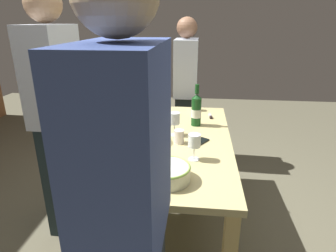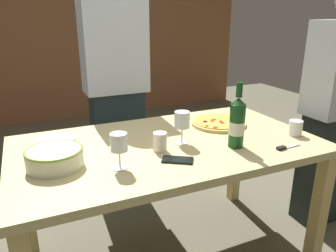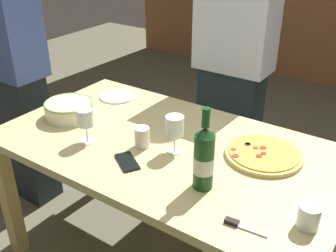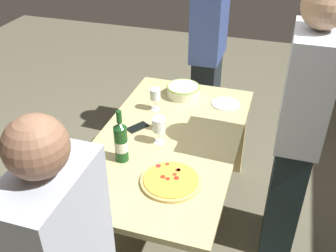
{
  "view_description": "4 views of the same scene",
  "coord_description": "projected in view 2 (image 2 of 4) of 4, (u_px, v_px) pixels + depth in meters",
  "views": [
    {
      "loc": [
        -1.9,
        -0.21,
        1.55
      ],
      "look_at": [
        0.0,
        0.0,
        0.84
      ],
      "focal_mm": 30.65,
      "sensor_mm": 36.0,
      "label": 1
    },
    {
      "loc": [
        -0.65,
        -1.46,
        1.39
      ],
      "look_at": [
        0.0,
        0.0,
        0.84
      ],
      "focal_mm": 34.53,
      "sensor_mm": 36.0,
      "label": 2
    },
    {
      "loc": [
        0.89,
        -1.31,
        1.68
      ],
      "look_at": [
        0.0,
        0.0,
        0.84
      ],
      "focal_mm": 42.52,
      "sensor_mm": 36.0,
      "label": 3
    },
    {
      "loc": [
        1.98,
        0.62,
        2.19
      ],
      "look_at": [
        0.0,
        0.0,
        0.84
      ],
      "focal_mm": 41.84,
      "sensor_mm": 36.0,
      "label": 4
    }
  ],
  "objects": [
    {
      "name": "side_plate",
      "position": [
        56.0,
        139.0,
        1.75
      ],
      "size": [
        0.21,
        0.21,
        0.01
      ],
      "primitive_type": "cylinder",
      "color": "white",
      "rests_on": "dining_table"
    },
    {
      "name": "person_guest_left",
      "position": [
        335.0,
        111.0,
        2.1
      ],
      "size": [
        0.42,
        0.24,
        1.58
      ],
      "rotation": [
        0.0,
        0.0,
        3.09
      ],
      "color": "#202827",
      "rests_on": "ground"
    },
    {
      "name": "cell_phone",
      "position": [
        178.0,
        160.0,
        1.5
      ],
      "size": [
        0.16,
        0.14,
        0.01
      ],
      "primitive_type": "cube",
      "rotation": [
        0.0,
        0.0,
        1.0
      ],
      "color": "black",
      "rests_on": "dining_table"
    },
    {
      "name": "cup_ceramic",
      "position": [
        295.0,
        128.0,
        1.81
      ],
      "size": [
        0.08,
        0.08,
        0.09
      ],
      "primitive_type": "cylinder",
      "color": "white",
      "rests_on": "dining_table"
    },
    {
      "name": "wine_bottle",
      "position": [
        237.0,
        122.0,
        1.62
      ],
      "size": [
        0.08,
        0.08,
        0.34
      ],
      "color": "#15451A",
      "rests_on": "dining_table"
    },
    {
      "name": "dining_table",
      "position": [
        168.0,
        158.0,
        1.75
      ],
      "size": [
        1.6,
        0.9,
        0.75
      ],
      "color": "#CABB7B",
      "rests_on": "ground"
    },
    {
      "name": "pizza",
      "position": [
        218.0,
        123.0,
        2.0
      ],
      "size": [
        0.34,
        0.34,
        0.03
      ],
      "color": "tan",
      "rests_on": "dining_table"
    },
    {
      "name": "person_host",
      "position": [
        116.0,
        87.0,
        2.32
      ],
      "size": [
        0.44,
        0.24,
        1.77
      ],
      "rotation": [
        0.0,
        0.0,
        -1.49
      ],
      "color": "#1C2A2E",
      "rests_on": "ground"
    },
    {
      "name": "wine_glass_by_bottle",
      "position": [
        182.0,
        120.0,
        1.67
      ],
      "size": [
        0.08,
        0.08,
        0.17
      ],
      "color": "white",
      "rests_on": "dining_table"
    },
    {
      "name": "brick_wall_back",
      "position": [
        69.0,
        16.0,
        4.27
      ],
      "size": [
        5.02,
        0.16,
        2.77
      ],
      "primitive_type": "cube",
      "color": "#905A36",
      "rests_on": "ground"
    },
    {
      "name": "pizza_knife",
      "position": [
        285.0,
        147.0,
        1.64
      ],
      "size": [
        0.15,
        0.03,
        0.02
      ],
      "color": "silver",
      "rests_on": "dining_table"
    },
    {
      "name": "cup_amber",
      "position": [
        160.0,
        142.0,
        1.6
      ],
      "size": [
        0.07,
        0.07,
        0.1
      ],
      "primitive_type": "cylinder",
      "color": "white",
      "rests_on": "dining_table"
    },
    {
      "name": "wine_glass_near_pizza",
      "position": [
        119.0,
        144.0,
        1.39
      ],
      "size": [
        0.08,
        0.08,
        0.16
      ],
      "color": "white",
      "rests_on": "dining_table"
    },
    {
      "name": "serving_bowl",
      "position": [
        55.0,
        157.0,
        1.43
      ],
      "size": [
        0.25,
        0.25,
        0.09
      ],
      "color": "beige",
      "rests_on": "dining_table"
    }
  ]
}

